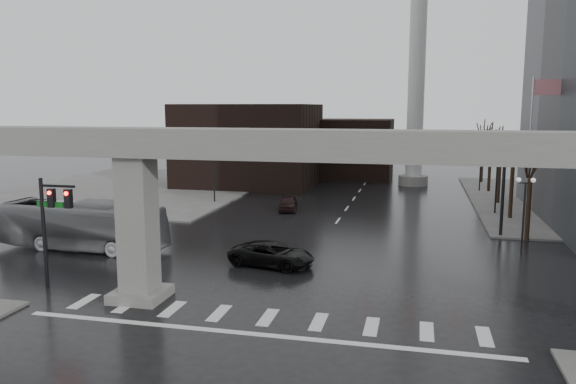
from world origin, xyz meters
name	(u,v)px	position (x,y,z in m)	size (l,w,h in m)	color
ground	(273,310)	(0.00, 0.00, 0.00)	(160.00, 160.00, 0.00)	black
sidewalk_nw	(140,187)	(-26.00, 36.00, 0.07)	(28.00, 36.00, 0.15)	slate
elevated_guideway	(299,169)	(1.26, 0.00, 6.88)	(48.00, 2.60, 8.70)	gray
building_far_left	(250,145)	(-14.00, 42.00, 5.00)	(16.00, 14.00, 10.00)	black
building_far_mid	(355,149)	(-2.00, 52.00, 4.00)	(10.00, 10.00, 8.00)	black
smokestack	(417,76)	(6.00, 46.00, 13.35)	(3.60, 3.60, 30.00)	beige
signal_mast_arm	(451,159)	(8.99, 18.80, 5.83)	(12.12, 0.43, 8.00)	black
signal_left_pole	(52,214)	(-12.25, 0.50, 4.07)	(2.30, 0.30, 6.00)	black
flagpole_assembly	(534,135)	(15.29, 22.00, 7.53)	(2.06, 0.12, 12.00)	silver
lamp_right_0	(525,202)	(13.50, 14.00, 3.47)	(1.22, 0.32, 5.11)	black
lamp_right_1	(497,177)	(13.50, 28.00, 3.47)	(1.22, 0.32, 5.11)	black
lamp_right_2	(481,162)	(13.50, 42.00, 3.47)	(1.22, 0.32, 5.11)	black
lamp_left_0	(149,189)	(-13.50, 14.00, 3.47)	(1.22, 0.32, 5.11)	black
lamp_left_1	(214,169)	(-13.50, 28.00, 3.47)	(1.22, 0.32, 5.11)	black
lamp_left_2	(254,157)	(-13.50, 42.00, 3.47)	(1.22, 0.32, 5.11)	black
tree_right_0	(529,203)	(14.53, 18.02, 2.79)	(1.09, 1.58, 7.50)	black
tree_right_1	(512,187)	(14.53, 26.02, 2.85)	(1.09, 1.61, 7.67)	black
tree_right_2	(499,175)	(14.53, 34.02, 2.91)	(1.10, 1.63, 7.85)	black
tree_right_3	(490,166)	(14.53, 42.02, 2.98)	(1.11, 1.66, 8.02)	black
tree_right_4	(483,159)	(14.53, 50.02, 3.04)	(1.12, 1.69, 8.19)	black
pickup_truck	(272,254)	(-2.00, 7.30, 0.74)	(2.44, 5.30, 1.47)	black
city_bus	(82,225)	(-15.71, 8.31, 1.68)	(2.82, 12.03, 3.35)	#939498
far_car	(288,203)	(-5.29, 25.72, 0.69)	(1.62, 4.02, 1.37)	black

